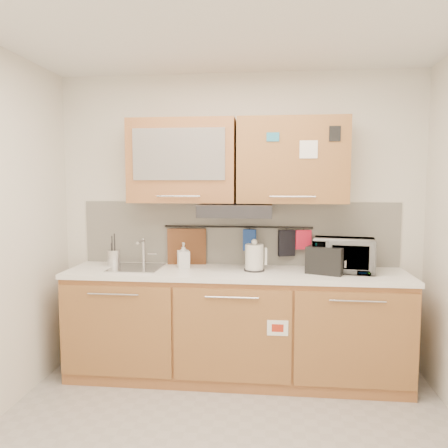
# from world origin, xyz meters

# --- Properties ---
(ceiling) EXTENTS (3.20, 3.20, 0.00)m
(ceiling) POSITION_xyz_m (0.00, 0.00, 2.60)
(ceiling) COLOR white
(ceiling) RESTS_ON wall_back
(wall_back) EXTENTS (3.20, 0.00, 3.20)m
(wall_back) POSITION_xyz_m (0.00, 1.50, 1.30)
(wall_back) COLOR silver
(wall_back) RESTS_ON ground
(base_cabinet) EXTENTS (2.80, 0.64, 0.88)m
(base_cabinet) POSITION_xyz_m (0.00, 1.19, 0.41)
(base_cabinet) COLOR #AF6B3E
(base_cabinet) RESTS_ON floor
(countertop) EXTENTS (2.82, 0.62, 0.04)m
(countertop) POSITION_xyz_m (0.00, 1.19, 0.90)
(countertop) COLOR white
(countertop) RESTS_ON base_cabinet
(backsplash) EXTENTS (2.80, 0.02, 0.56)m
(backsplash) POSITION_xyz_m (0.00, 1.49, 1.20)
(backsplash) COLOR silver
(backsplash) RESTS_ON countertop
(upper_cabinets) EXTENTS (1.82, 0.37, 0.70)m
(upper_cabinets) POSITION_xyz_m (-0.00, 1.32, 1.83)
(upper_cabinets) COLOR #AF6B3E
(upper_cabinets) RESTS_ON wall_back
(range_hood) EXTENTS (0.60, 0.46, 0.10)m
(range_hood) POSITION_xyz_m (0.00, 1.25, 1.42)
(range_hood) COLOR black
(range_hood) RESTS_ON upper_cabinets
(sink) EXTENTS (0.42, 0.40, 0.26)m
(sink) POSITION_xyz_m (-0.85, 1.21, 0.92)
(sink) COLOR silver
(sink) RESTS_ON countertop
(utensil_rail) EXTENTS (1.30, 0.02, 0.02)m
(utensil_rail) POSITION_xyz_m (0.00, 1.45, 1.26)
(utensil_rail) COLOR black
(utensil_rail) RESTS_ON backsplash
(utensil_crock) EXTENTS (0.13, 0.13, 0.28)m
(utensil_crock) POSITION_xyz_m (-1.07, 1.28, 0.99)
(utensil_crock) COLOR silver
(utensil_crock) RESTS_ON countertop
(kettle) EXTENTS (0.19, 0.18, 0.27)m
(kettle) POSITION_xyz_m (0.16, 1.21, 1.03)
(kettle) COLOR silver
(kettle) RESTS_ON countertop
(toaster) EXTENTS (0.33, 0.27, 0.22)m
(toaster) POSITION_xyz_m (0.73, 1.16, 1.03)
(toaster) COLOR black
(toaster) RESTS_ON countertop
(microwave) EXTENTS (0.54, 0.41, 0.27)m
(microwave) POSITION_xyz_m (0.89, 1.27, 1.06)
(microwave) COLOR #999999
(microwave) RESTS_ON countertop
(soap_bottle) EXTENTS (0.13, 0.13, 0.22)m
(soap_bottle) POSITION_xyz_m (-0.45, 1.27, 1.03)
(soap_bottle) COLOR #999999
(soap_bottle) RESTS_ON countertop
(cutting_board) EXTENTS (0.35, 0.06, 0.43)m
(cutting_board) POSITION_xyz_m (-0.45, 1.44, 1.03)
(cutting_board) COLOR brown
(cutting_board) RESTS_ON utensil_rail
(oven_mitt) EXTENTS (0.12, 0.05, 0.19)m
(oven_mitt) POSITION_xyz_m (0.11, 1.44, 1.15)
(oven_mitt) COLOR #204194
(oven_mitt) RESTS_ON utensil_rail
(dark_pouch) EXTENTS (0.15, 0.09, 0.23)m
(dark_pouch) POSITION_xyz_m (0.43, 1.44, 1.13)
(dark_pouch) COLOR black
(dark_pouch) RESTS_ON utensil_rail
(pot_holder) EXTENTS (0.14, 0.05, 0.17)m
(pot_holder) POSITION_xyz_m (0.58, 1.44, 1.16)
(pot_holder) COLOR red
(pot_holder) RESTS_ON utensil_rail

